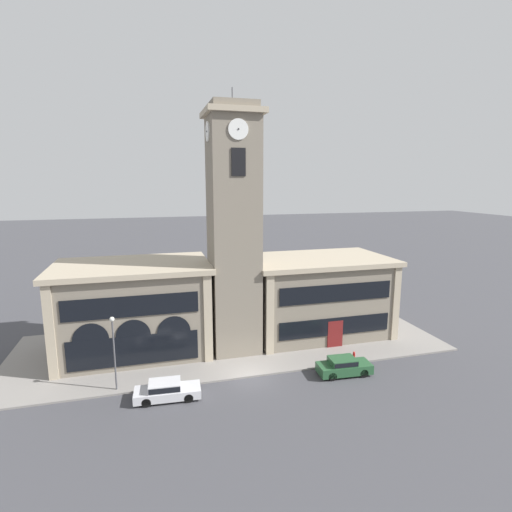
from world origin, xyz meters
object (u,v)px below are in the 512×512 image
at_px(fire_hydrant, 354,357).
at_px(parked_car_near, 167,390).
at_px(street_lamp, 114,342).
at_px(parked_car_mid, 344,366).

bearing_deg(fire_hydrant, parked_car_near, -173.99).
relative_size(street_lamp, fire_hydrant, 6.46).
bearing_deg(parked_car_near, parked_car_mid, 3.52).
bearing_deg(fire_hydrant, street_lamp, 178.74).
bearing_deg(parked_car_near, fire_hydrant, 9.53).
distance_m(parked_car_mid, street_lamp, 17.83).
distance_m(street_lamp, fire_hydrant, 19.55).
height_order(parked_car_near, fire_hydrant, parked_car_near).
bearing_deg(parked_car_mid, fire_hydrant, 45.64).
relative_size(parked_car_mid, fire_hydrant, 5.04).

